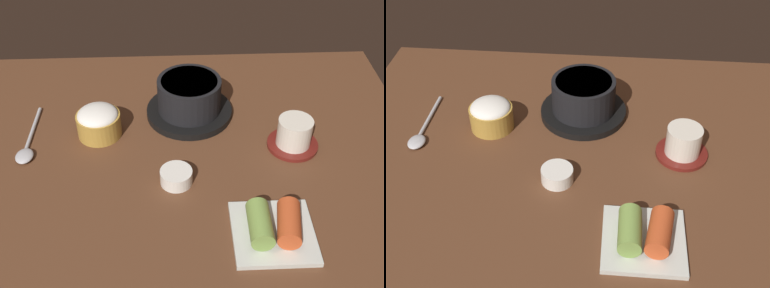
{
  "view_description": "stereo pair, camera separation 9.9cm",
  "coord_description": "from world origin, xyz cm",
  "views": [
    {
      "loc": [
        -1.37,
        -77.67,
        69.55
      ],
      "look_at": [
        2.0,
        -2.0,
        5.0
      ],
      "focal_mm": 46.36,
      "sensor_mm": 36.0,
      "label": 1
    },
    {
      "loc": [
        8.56,
        -77.46,
        69.55
      ],
      "look_at": [
        2.0,
        -2.0,
        5.0
      ],
      "focal_mm": 46.36,
      "sensor_mm": 36.0,
      "label": 2
    }
  ],
  "objects": [
    {
      "name": "tea_cup_with_saucer",
      "position": [
        23.09,
        0.48,
        5.09
      ],
      "size": [
        10.58,
        10.58,
        6.68
      ],
      "color": "maroon",
      "rests_on": "dining_table"
    },
    {
      "name": "banchan_cup_center",
      "position": [
        -1.35,
        -9.65,
        3.57
      ],
      "size": [
        6.22,
        6.22,
        2.9
      ],
      "color": "white",
      "rests_on": "dining_table"
    },
    {
      "name": "spoon",
      "position": [
        -32.01,
        1.17,
        2.61
      ],
      "size": [
        3.6,
        18.86,
        1.35
      ],
      "color": "#B7B7BC",
      "rests_on": "dining_table"
    },
    {
      "name": "dining_table",
      "position": [
        0.0,
        0.0,
        1.0
      ],
      "size": [
        100.0,
        76.0,
        2.0
      ],
      "primitive_type": "cube",
      "color": "#56331E",
      "rests_on": "ground"
    },
    {
      "name": "stone_pot",
      "position": [
        2.02,
        11.99,
        6.21
      ],
      "size": [
        19.13,
        19.13,
        8.99
      ],
      "color": "black",
      "rests_on": "dining_table"
    },
    {
      "name": "rice_bowl",
      "position": [
        -17.42,
        5.79,
        5.42
      ],
      "size": [
        9.33,
        9.33,
        6.68
      ],
      "color": "#B78C38",
      "rests_on": "dining_table"
    },
    {
      "name": "kimchi_plate",
      "position": [
        15.04,
        -23.31,
        3.96
      ],
      "size": [
        14.16,
        14.16,
        5.03
      ],
      "color": "silver",
      "rests_on": "dining_table"
    }
  ]
}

